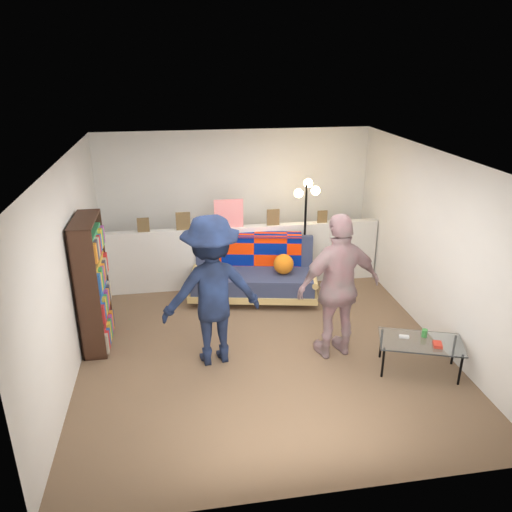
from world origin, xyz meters
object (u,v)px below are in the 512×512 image
(bookshelf, at_px, (93,288))
(person_left, at_px, (212,291))
(futon_sofa, at_px, (255,274))
(person_right, at_px, (339,287))
(coffee_table, at_px, (421,343))
(floor_lamp, at_px, (306,212))

(bookshelf, relative_size, person_left, 0.92)
(futon_sofa, relative_size, person_right, 1.12)
(coffee_table, distance_m, person_left, 2.51)
(futon_sofa, xyz_separation_m, coffee_table, (1.60, -2.27, -0.01))
(bookshelf, bearing_deg, person_right, -13.82)
(coffee_table, relative_size, floor_lamp, 0.61)
(person_left, bearing_deg, bookshelf, -31.85)
(bookshelf, relative_size, floor_lamp, 0.97)
(futon_sofa, distance_m, person_left, 1.88)
(bookshelf, bearing_deg, person_left, -22.90)
(futon_sofa, distance_m, person_right, 1.96)
(person_left, bearing_deg, coffee_table, 155.76)
(coffee_table, height_order, person_left, person_left)
(bookshelf, height_order, floor_lamp, floor_lamp)
(bookshelf, height_order, coffee_table, bookshelf)
(bookshelf, bearing_deg, floor_lamp, 22.90)
(coffee_table, relative_size, person_left, 0.58)
(bookshelf, xyz_separation_m, person_right, (2.95, -0.73, 0.12))
(futon_sofa, xyz_separation_m, person_left, (-0.77, -1.63, 0.54))
(person_left, bearing_deg, person_right, 166.65)
(coffee_table, xyz_separation_m, floor_lamp, (-0.74, 2.55, 0.87))
(floor_lamp, distance_m, person_right, 2.05)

